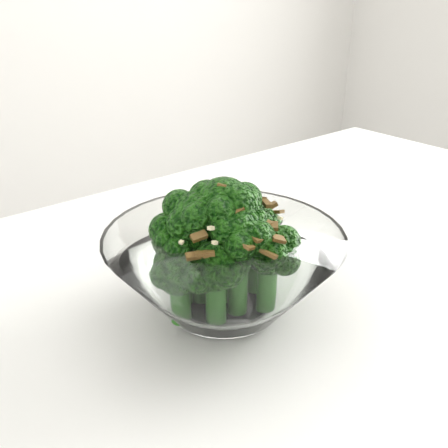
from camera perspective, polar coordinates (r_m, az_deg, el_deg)
table at (r=0.62m, az=9.42°, el=-11.90°), size 1.32×0.99×0.75m
broccoli_dish at (r=0.49m, az=-0.06°, el=-4.50°), size 0.23×0.23×0.15m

